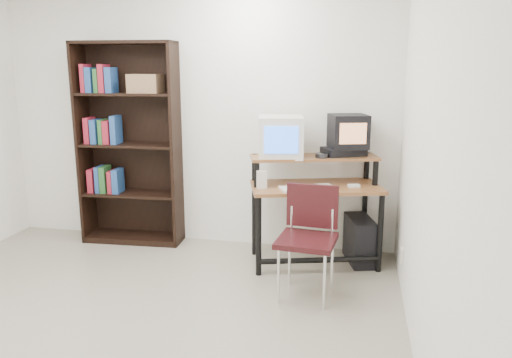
% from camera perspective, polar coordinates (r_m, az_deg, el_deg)
% --- Properties ---
extents(floor, '(4.00, 4.00, 0.01)m').
position_cam_1_polar(floor, '(3.66, -16.78, -17.01)').
color(floor, '#9E9682').
rests_on(floor, ground).
extents(back_wall, '(4.00, 0.01, 2.60)m').
position_cam_1_polar(back_wall, '(5.05, -6.98, 7.24)').
color(back_wall, white).
rests_on(back_wall, floor).
extents(right_wall, '(0.01, 4.00, 2.60)m').
position_cam_1_polar(right_wall, '(2.84, 19.58, 2.30)').
color(right_wall, white).
rests_on(right_wall, floor).
extents(computer_desk, '(1.26, 0.86, 0.98)m').
position_cam_1_polar(computer_desk, '(4.53, 6.77, -1.32)').
color(computer_desk, brown).
rests_on(computer_desk, floor).
extents(crt_monitor, '(0.45, 0.46, 0.37)m').
position_cam_1_polar(crt_monitor, '(4.52, 2.84, 4.83)').
color(crt_monitor, silver).
rests_on(crt_monitor, computer_desk).
extents(vcr, '(0.44, 0.39, 0.08)m').
position_cam_1_polar(vcr, '(4.64, 9.96, 3.05)').
color(vcr, black).
rests_on(vcr, computer_desk).
extents(crt_tv, '(0.40, 0.39, 0.30)m').
position_cam_1_polar(crt_tv, '(4.62, 10.49, 5.38)').
color(crt_tv, black).
rests_on(crt_tv, vcr).
extents(cd_spindle, '(0.13, 0.13, 0.05)m').
position_cam_1_polar(cd_spindle, '(4.49, 7.55, 2.61)').
color(cd_spindle, '#26262B').
rests_on(cd_spindle, computer_desk).
extents(keyboard, '(0.51, 0.39, 0.03)m').
position_cam_1_polar(keyboard, '(4.35, 5.91, -1.15)').
color(keyboard, silver).
rests_on(keyboard, computer_desk).
extents(mousepad, '(0.27, 0.25, 0.01)m').
position_cam_1_polar(mousepad, '(4.48, 11.00, -1.11)').
color(mousepad, black).
rests_on(mousepad, computer_desk).
extents(mouse, '(0.12, 0.09, 0.03)m').
position_cam_1_polar(mouse, '(4.49, 11.12, -0.82)').
color(mouse, white).
rests_on(mouse, mousepad).
extents(desk_speaker, '(0.10, 0.10, 0.17)m').
position_cam_1_polar(desk_speaker, '(4.36, 0.62, -0.14)').
color(desk_speaker, silver).
rests_on(desk_speaker, computer_desk).
extents(pc_tower, '(0.31, 0.49, 0.42)m').
position_cam_1_polar(pc_tower, '(4.74, 11.74, -6.83)').
color(pc_tower, black).
rests_on(pc_tower, floor).
extents(school_chair, '(0.48, 0.48, 0.87)m').
position_cam_1_polar(school_chair, '(3.94, 6.05, -5.71)').
color(school_chair, black).
rests_on(school_chair, floor).
extents(bookshelf, '(1.02, 0.39, 2.02)m').
position_cam_1_polar(bookshelf, '(5.20, -14.20, 4.04)').
color(bookshelf, black).
rests_on(bookshelf, floor).
extents(wall_outlet, '(0.02, 0.08, 0.12)m').
position_cam_1_polar(wall_outlet, '(4.20, 16.31, -8.36)').
color(wall_outlet, beige).
rests_on(wall_outlet, right_wall).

